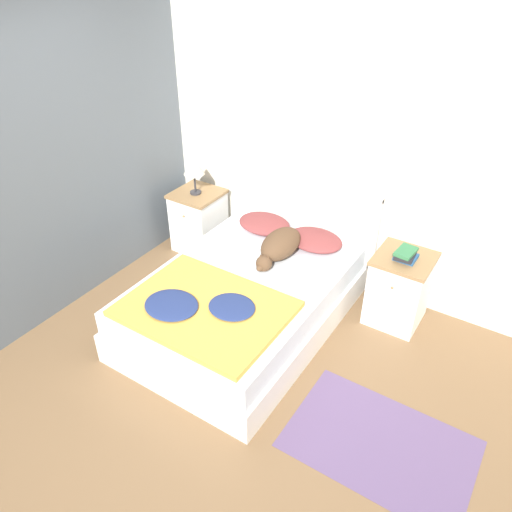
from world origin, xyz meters
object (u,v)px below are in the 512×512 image
Objects in this scene: pillow_left at (264,224)px; table_lamp at (194,167)px; dog at (280,245)px; nightstand_right at (399,289)px; bed at (243,301)px; book_stack at (406,255)px; pillow_right at (315,240)px; nightstand_left at (199,220)px.

pillow_left is 0.88m from table_lamp.
dog is 1.22m from table_lamp.
bed is at bearing -144.40° from nightstand_right.
pillow_right is at bearing 179.25° from book_stack.
book_stack reaches higher than pillow_right.
pillow_right is at bearing 0.43° from table_lamp.
nightstand_right reaches higher than bed.
pillow_right is at bearing -179.32° from nightstand_right.
book_stack is (1.06, 0.73, 0.44)m from bed.
table_lamp is (-0.79, -0.01, 0.38)m from pillow_left.
dog is (0.09, 0.44, 0.35)m from bed.
bed is 0.56m from dog.
bed is 1.30m from nightstand_left.
pillow_left is (-1.31, -0.01, 0.21)m from nightstand_right.
bed is 3.95× the size of pillow_left.
bed is 3.95× the size of pillow_right.
pillow_right is 0.74× the size of dog.
bed is 1.36m from book_stack.
nightstand_right is at bearing 0.41° from pillow_left.
nightstand_right is (1.05, 0.75, 0.08)m from bed.
pillow_left is 1.00× the size of pillow_right.
pillow_right is 0.81m from book_stack.
nightstand_left is 2.14m from book_stack.
table_lamp reaches higher than nightstand_right.
pillow_right is 0.36m from dog.
nightstand_left is 1.27× the size of pillow_left.
pillow_left is 1.32m from book_stack.
dog is 1.83× the size of table_lamp.
dog is (1.14, -0.32, 0.26)m from nightstand_left.
book_stack is 0.57× the size of table_lamp.
table_lamp reaches higher than dog.
nightstand_right is 0.82m from pillow_right.
dog reaches higher than pillow_left.
pillow_left is at bearing 109.29° from bed.
dog is at bearing -15.55° from nightstand_left.
table_lamp is at bearing 179.99° from book_stack.
pillow_left is 0.52m from pillow_right.
book_stack is 2.12m from table_lamp.
pillow_right is (0.52, 0.00, 0.00)m from pillow_left.
book_stack reaches higher than nightstand_right.
dog reaches higher than bed.
nightstand_right is 0.94× the size of dog.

